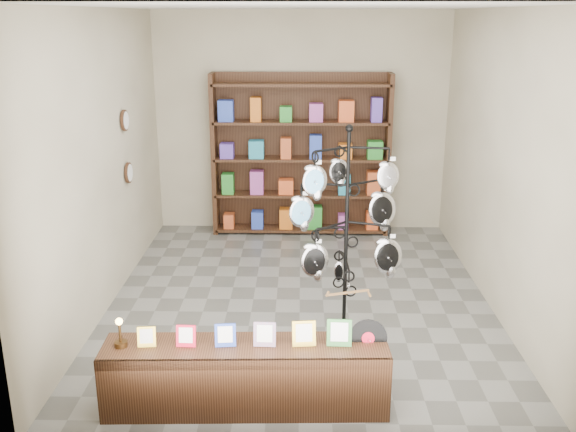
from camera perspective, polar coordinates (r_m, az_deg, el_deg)
ground at (r=6.95m, az=1.05°, el=-7.44°), size 5.00×5.00×0.00m
room_envelope at (r=6.40m, az=1.14°, el=7.77°), size 5.00×5.00×5.00m
display_tree at (r=5.66m, az=5.24°, el=-0.55°), size 1.06×1.02×2.05m
front_shelf at (r=5.09m, az=-3.75°, el=-14.02°), size 2.19×0.51×0.77m
back_shelving at (r=8.81m, az=1.14°, el=5.01°), size 2.42×0.36×2.20m
wall_clocks at (r=7.51m, az=-14.15°, el=5.98°), size 0.03×0.24×0.84m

